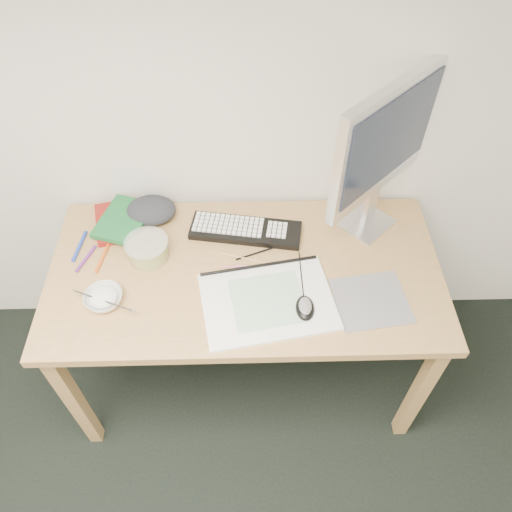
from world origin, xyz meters
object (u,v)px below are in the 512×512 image
at_px(rice_bowl, 104,298).
at_px(desk, 245,284).
at_px(sketchpad, 268,302).
at_px(monitor, 385,144).
at_px(keyboard, 246,230).

bearing_deg(rice_bowl, desk, 15.02).
distance_m(desk, rice_bowl, 0.50).
bearing_deg(sketchpad, monitor, 32.56).
distance_m(desk, sketchpad, 0.18).
distance_m(sketchpad, monitor, 0.65).
xyz_separation_m(sketchpad, keyboard, (-0.07, 0.32, 0.01)).
bearing_deg(keyboard, sketchpad, -68.31).
relative_size(monitor, rice_bowl, 4.69).
relative_size(desk, sketchpad, 3.20).
bearing_deg(rice_bowl, sketchpad, -1.70).
xyz_separation_m(keyboard, monitor, (0.46, 0.04, 0.36)).
relative_size(sketchpad, rice_bowl, 3.40).
bearing_deg(monitor, keyboard, 140.93).
bearing_deg(sketchpad, desk, 107.65).
bearing_deg(desk, sketchpad, -62.42).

